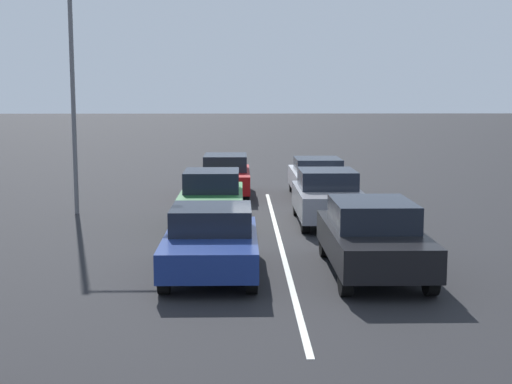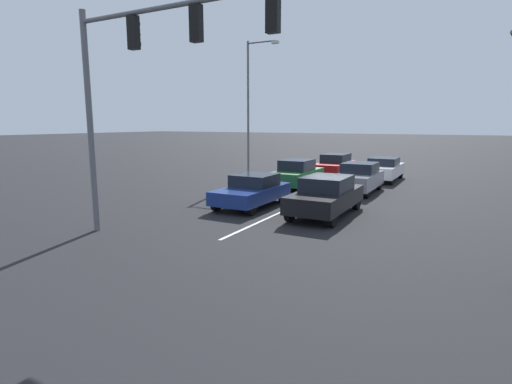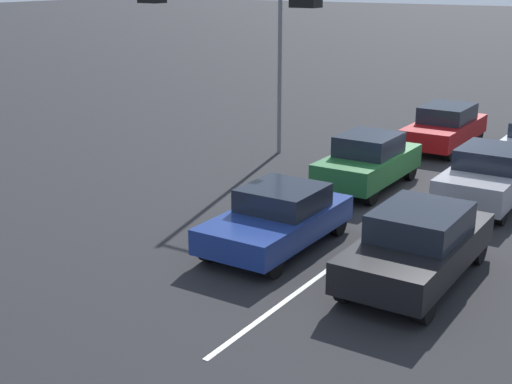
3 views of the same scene
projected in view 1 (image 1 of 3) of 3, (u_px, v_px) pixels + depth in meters
name	position (u px, v px, depth m)	size (l,w,h in m)	color
ground_plane	(275.00, 223.00, 21.18)	(240.00, 240.00, 0.00)	black
lane_stripe_left_divider	(279.00, 240.00, 18.68)	(0.12, 17.04, 0.01)	silver
car_black_leftlane_front	(372.00, 236.00, 15.08)	(1.88, 4.52, 1.56)	black
car_navy_midlane_front	(211.00, 240.00, 15.13)	(1.94, 4.13, 1.41)	navy
car_darkgreen_midlane_second	(212.00, 198.00, 20.57)	(1.77, 4.11, 1.62)	#1E5928
car_gray_leftlane_second	(328.00, 197.00, 21.00)	(1.85, 4.03, 1.57)	gray
car_white_leftlane_third	(318.00, 177.00, 26.17)	(1.87, 4.53, 1.47)	silver
car_maroon_midlane_third	(225.00, 175.00, 26.69)	(1.80, 4.57, 1.54)	maroon
street_lamp_right_shoulder	(79.00, 54.00, 22.13)	(2.21, 0.24, 8.74)	slate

